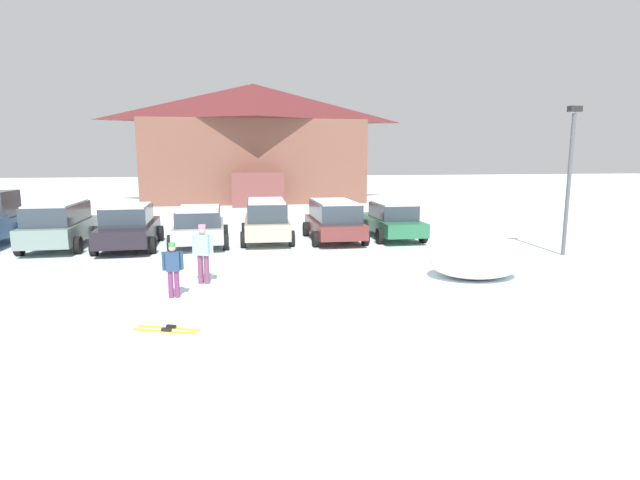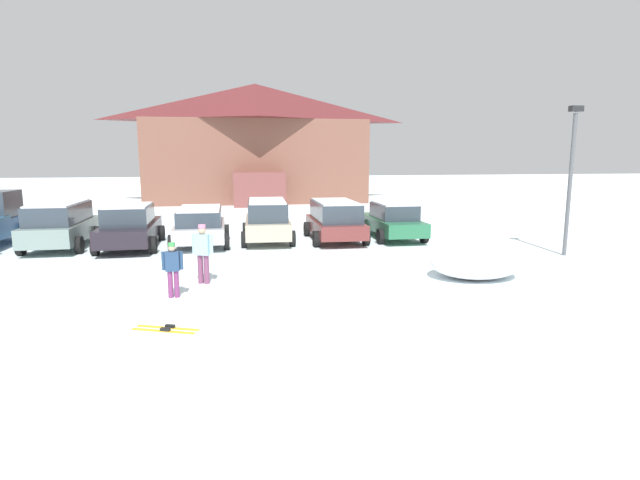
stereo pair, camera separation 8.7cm
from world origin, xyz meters
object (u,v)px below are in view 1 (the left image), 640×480
parked_beige_suv (266,219)px  skier_teen_in_navy_coat (173,267)px  parked_black_sedan (129,226)px  parked_maroon_van (334,219)px  ski_lodge (254,142)px  parked_grey_wagon (59,224)px  parked_green_coupe (392,220)px  lamp_post (570,172)px  pair_of_skis (167,329)px  parked_silver_wagon (200,225)px  plowed_snow_pile (475,263)px  skier_adult_in_blue_parka (203,251)px

parked_beige_suv → skier_teen_in_navy_coat: parked_beige_suv is taller
parked_black_sedan → parked_maroon_van: (8.17, 0.21, 0.06)m
ski_lodge → parked_grey_wagon: 21.66m
parked_beige_suv → skier_teen_in_navy_coat: 8.48m
parked_green_coupe → parked_black_sedan: bearing=-177.7°
ski_lodge → lamp_post: bearing=-68.1°
pair_of_skis → parked_maroon_van: bearing=60.8°
parked_silver_wagon → parked_green_coupe: size_ratio=0.89×
parked_grey_wagon → skier_teen_in_navy_coat: size_ratio=3.20×
pair_of_skis → plowed_snow_pile: size_ratio=0.53×
parked_green_coupe → lamp_post: bearing=-43.9°
parked_silver_wagon → parked_maroon_van: 5.51m
parked_beige_suv → parked_green_coupe: 5.42m
parked_black_sedan → skier_adult_in_blue_parka: size_ratio=2.85×
parked_beige_suv → parked_maroon_van: size_ratio=0.98×
lamp_post → pair_of_skis: bearing=-156.9°
parked_green_coupe → skier_teen_in_navy_coat: (-8.35, -7.90, -0.00)m
parked_green_coupe → plowed_snow_pile: parked_green_coupe is taller
parked_beige_suv → lamp_post: (10.33, -4.79, 2.03)m
parked_beige_suv → parked_green_coupe: parked_beige_suv is taller
parked_black_sedan → parked_silver_wagon: size_ratio=1.16×
parked_silver_wagon → ski_lodge: bearing=80.7°
skier_teen_in_navy_coat → pair_of_skis: size_ratio=1.01×
parked_silver_wagon → plowed_snow_pile: bearing=-40.2°
parked_green_coupe → plowed_snow_pile: 7.30m
parked_silver_wagon → lamp_post: lamp_post is taller
parked_silver_wagon → pair_of_skis: (-0.14, -10.03, -0.81)m
parked_black_sedan → pair_of_skis: bearing=-75.7°
parked_grey_wagon → skier_teen_in_navy_coat: (5.05, -7.90, -0.16)m
parked_beige_suv → pair_of_skis: bearing=-105.2°
parked_green_coupe → lamp_post: 7.16m
parked_grey_wagon → parked_beige_suv: bearing=0.4°
skier_teen_in_navy_coat → skier_adult_in_blue_parka: (0.67, 1.31, 0.15)m
lamp_post → ski_lodge: bearing=111.9°
parked_black_sedan → lamp_post: lamp_post is taller
parked_maroon_van → plowed_snow_pile: (2.75, -7.05, -0.48)m
pair_of_skis → plowed_snow_pile: (8.39, 3.07, 0.41)m
parked_grey_wagon → ski_lodge: bearing=66.4°
parked_maroon_van → pair_of_skis: bearing=-119.2°
parked_black_sedan → lamp_post: bearing=-15.3°
parked_grey_wagon → parked_black_sedan: size_ratio=0.94×
parked_maroon_van → skier_teen_in_navy_coat: bearing=-126.9°
parked_silver_wagon → lamp_post: bearing=-18.7°
parked_maroon_van → skier_adult_in_blue_parka: size_ratio=2.64×
skier_adult_in_blue_parka → plowed_snow_pile: size_ratio=0.63×
parked_grey_wagon → parked_maroon_van: 10.80m
pair_of_skis → parked_silver_wagon: bearing=89.2°
ski_lodge → skier_adult_in_blue_parka: 26.55m
parked_grey_wagon → parked_beige_suv: (7.99, 0.06, -0.02)m
ski_lodge → parked_maroon_van: size_ratio=3.88×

